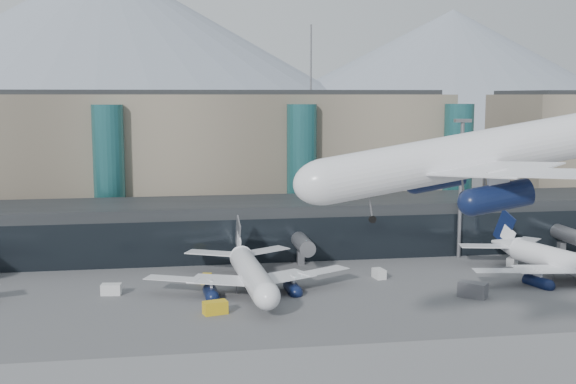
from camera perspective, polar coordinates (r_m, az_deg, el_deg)
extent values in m
plane|color=#515154|center=(85.03, 6.70, -12.99)|extent=(900.00, 900.00, 0.00)
cube|color=black|center=(138.52, 0.21, -2.68)|extent=(170.00, 18.00, 10.00)
cube|color=black|center=(130.10, 0.84, -3.81)|extent=(170.00, 0.40, 8.00)
cylinder|color=slate|center=(128.03, 1.00, -3.91)|extent=(2.80, 14.00, 2.80)
cube|color=slate|center=(128.67, 1.00, -5.22)|extent=(1.20, 1.20, 2.40)
cylinder|color=slate|center=(145.24, 20.85, -3.03)|extent=(2.80, 14.00, 2.80)
cube|color=slate|center=(145.80, 20.79, -4.19)|extent=(1.20, 1.20, 2.40)
cube|color=gray|center=(167.16, -10.08, 2.44)|extent=(130.00, 30.00, 30.00)
cube|color=black|center=(166.49, -10.21, 7.76)|extent=(123.50, 28.00, 1.00)
cylinder|color=#236063|center=(151.86, -13.95, 1.44)|extent=(6.40, 6.40, 28.00)
cylinder|color=#236063|center=(153.70, 1.09, 1.73)|extent=(6.40, 6.40, 28.00)
cylinder|color=#236063|center=(163.53, 13.25, 1.89)|extent=(6.40, 6.40, 28.00)
cylinder|color=slate|center=(169.71, 1.83, 10.41)|extent=(0.40, 0.40, 16.00)
cone|color=gray|center=(458.73, -14.07, 10.60)|extent=(400.00, 400.00, 110.00)
cone|color=gray|center=(491.58, 12.81, 8.97)|extent=(340.00, 340.00, 85.00)
cylinder|color=slate|center=(136.02, 13.48, 0.11)|extent=(0.70, 0.70, 25.00)
cube|color=slate|center=(134.98, 13.65, 5.50)|extent=(3.00, 1.20, 0.60)
cylinder|color=white|center=(70.19, 14.94, 4.08)|extent=(25.97, 4.55, 4.30)
ellipsoid|color=white|center=(65.87, 4.59, 4.09)|extent=(6.06, 4.36, 4.30)
cube|color=white|center=(62.84, 19.95, 2.83)|extent=(13.67, 19.43, 0.21)
cylinder|color=#0C1638|center=(64.28, 17.74, 1.06)|extent=(5.21, 2.41, 2.36)
cube|color=white|center=(79.43, 13.37, 4.01)|extent=(13.40, 19.47, 0.21)
cylinder|color=#0C1638|center=(76.98, 12.94, 2.27)|extent=(5.21, 2.41, 2.36)
cylinder|color=slate|center=(67.16, 7.79, 1.72)|extent=(0.17, 0.17, 3.44)
cylinder|color=black|center=(67.33, 7.76, 0.45)|extent=(0.77, 0.28, 0.76)
cylinder|color=black|center=(68.73, 16.54, 0.35)|extent=(0.98, 0.39, 0.98)
cylinder|color=black|center=(73.36, 14.78, 0.86)|extent=(0.98, 0.39, 0.98)
cylinder|color=white|center=(110.86, -2.99, -5.72)|extent=(5.02, 23.22, 3.82)
ellipsoid|color=white|center=(99.84, -1.94, -7.23)|extent=(4.09, 5.54, 3.82)
cone|color=white|center=(125.12, -4.07, -4.09)|extent=(4.16, 6.78, 3.82)
cube|color=white|center=(114.11, 0.98, -5.65)|extent=(17.16, 12.67, 0.19)
cylinder|color=#0C1638|center=(112.91, 0.15, -6.81)|extent=(2.34, 4.71, 2.10)
cube|color=white|center=(125.79, -1.99, -3.92)|extent=(9.03, 7.23, 0.15)
cube|color=white|center=(111.64, -7.32, -6.01)|extent=(17.36, 11.36, 0.19)
cylinder|color=#0C1638|center=(111.02, -6.23, -7.11)|extent=(2.34, 4.71, 2.10)
cube|color=white|center=(124.54, -6.18, -4.08)|extent=(9.15, 6.60, 0.15)
cube|color=slate|center=(124.85, -4.11, -2.69)|extent=(0.53, 5.71, 6.72)
cube|color=white|center=(124.10, -4.04, -3.29)|extent=(0.47, 3.82, 3.68)
cylinder|color=slate|center=(103.78, -2.27, -8.07)|extent=(0.15, 0.15, 3.06)
cylinder|color=black|center=(104.15, -2.27, -8.78)|extent=(0.28, 0.69, 0.68)
cylinder|color=black|center=(113.11, -1.90, -7.44)|extent=(0.38, 0.89, 0.87)
cylinder|color=black|center=(112.42, -4.22, -7.55)|extent=(0.38, 0.89, 0.87)
cylinder|color=white|center=(126.11, 20.68, -4.56)|extent=(10.12, 23.25, 3.83)
cone|color=white|center=(136.55, 16.21, -3.38)|extent=(5.52, 7.40, 3.83)
cube|color=white|center=(139.58, 17.64, -3.12)|extent=(8.45, 8.35, 0.15)
cube|color=white|center=(121.72, 17.39, -5.15)|extent=(17.16, 8.07, 0.19)
cylinder|color=#0C1638|center=(122.55, 18.46, -6.05)|extent=(3.31, 5.02, 2.10)
cube|color=white|center=(133.53, 14.73, -3.49)|extent=(9.07, 4.98, 0.15)
cube|color=#0C1638|center=(136.25, 16.17, -2.09)|extent=(1.81, 5.55, 6.74)
cube|color=white|center=(135.72, 16.43, -2.63)|extent=(1.32, 3.75, 3.68)
cylinder|color=black|center=(129.23, 21.00, -6.03)|extent=(0.57, 0.93, 0.87)
cylinder|color=black|center=(126.02, 19.54, -6.31)|extent=(0.57, 0.93, 0.87)
cube|color=silver|center=(112.94, -13.79, -7.48)|extent=(3.13, 2.01, 1.66)
cube|color=gold|center=(117.26, -6.47, -6.81)|extent=(1.93, 2.64, 1.38)
cube|color=#4F4F54|center=(111.74, 14.39, -7.50)|extent=(4.52, 4.32, 2.28)
cube|color=silver|center=(133.97, 17.29, -5.26)|extent=(2.74, 2.80, 1.46)
cube|color=silver|center=(120.18, 7.21, -6.42)|extent=(1.92, 2.85, 1.55)
cube|color=gold|center=(100.94, -5.77, -9.07)|extent=(3.60, 2.49, 1.81)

